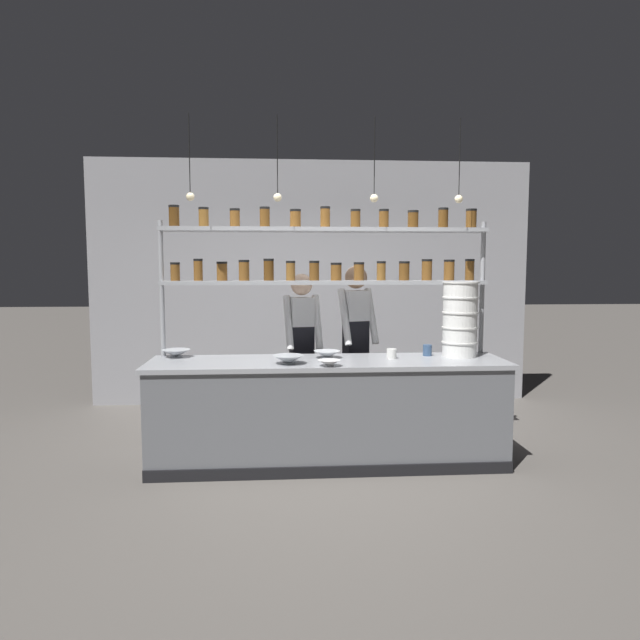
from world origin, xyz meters
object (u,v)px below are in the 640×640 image
object	(u,v)px
chef_left	(302,345)
prep_bowl_near_left	(176,353)
prep_bowl_center_back	(329,363)
serving_cup_by_board	(392,354)
prep_bowl_near_right	(327,354)
serving_cup_front	(427,350)
chef_center	(356,340)
prep_bowl_center_front	(288,360)
spice_shelf_unit	(326,260)
container_stack	(460,319)

from	to	relation	value
chef_left	prep_bowl_near_left	distance (m)	1.22
prep_bowl_center_back	serving_cup_by_board	bearing A→B (deg)	30.73
prep_bowl_center_back	prep_bowl_near_right	bearing A→B (deg)	87.97
serving_cup_front	serving_cup_by_board	world-z (taller)	serving_cup_front
chef_center	prep_bowl_center_front	size ratio (longest dim) A/B	6.52
spice_shelf_unit	prep_bowl_center_front	size ratio (longest dim) A/B	11.27
prep_bowl_near_left	serving_cup_front	size ratio (longest dim) A/B	2.50
container_stack	prep_bowl_center_back	bearing A→B (deg)	-160.68
chef_left	serving_cup_front	world-z (taller)	chef_left
spice_shelf_unit	serving_cup_by_board	bearing A→B (deg)	-26.60
chef_left	chef_center	bearing A→B (deg)	-11.04
prep_bowl_center_back	serving_cup_by_board	distance (m)	0.68
chef_center	prep_bowl_near_right	size ratio (longest dim) A/B	7.30
prep_bowl_near_right	chef_left	bearing A→B (deg)	109.83
spice_shelf_unit	chef_left	xyz separation A→B (m)	(-0.21, 0.35, -0.84)
spice_shelf_unit	chef_left	bearing A→B (deg)	121.60
chef_left	prep_bowl_near_left	xyz separation A→B (m)	(-1.15, -0.41, -0.00)
chef_left	prep_bowl_center_back	bearing A→B (deg)	-89.69
container_stack	serving_cup_by_board	xyz separation A→B (m)	(-0.64, -0.08, -0.30)
serving_cup_front	spice_shelf_unit	bearing A→B (deg)	170.96
container_stack	prep_bowl_center_back	size ratio (longest dim) A/B	3.53
chef_left	serving_cup_by_board	xyz separation A→B (m)	(0.77, -0.63, 0.01)
chef_left	prep_bowl_near_right	distance (m)	0.59
prep_bowl_near_left	serving_cup_by_board	bearing A→B (deg)	-6.31
spice_shelf_unit	prep_bowl_center_front	world-z (taller)	spice_shelf_unit
prep_bowl_near_left	prep_bowl_near_right	distance (m)	1.36
chef_center	prep_bowl_near_right	world-z (taller)	chef_center
serving_cup_front	prep_bowl_center_front	bearing A→B (deg)	-164.89
serving_cup_by_board	prep_bowl_near_right	bearing A→B (deg)	172.82
chef_left	prep_bowl_center_front	world-z (taller)	chef_left
spice_shelf_unit	prep_bowl_center_back	size ratio (longest dim) A/B	15.63
chef_left	serving_cup_by_board	distance (m)	1.00
chef_left	serving_cup_by_board	bearing A→B (deg)	-49.48
serving_cup_by_board	prep_bowl_center_back	bearing A→B (deg)	-149.27
chef_left	container_stack	bearing A→B (deg)	-31.57
prep_bowl_center_back	serving_cup_front	bearing A→B (deg)	27.07
chef_center	serving_cup_front	size ratio (longest dim) A/B	17.19
spice_shelf_unit	prep_bowl_near_right	size ratio (longest dim) A/B	12.60
chef_center	serving_cup_front	world-z (taller)	chef_center
prep_bowl_center_front	serving_cup_front	size ratio (longest dim) A/B	2.63
chef_left	prep_bowl_center_back	xyz separation A→B (m)	(0.19, -0.98, -0.01)
prep_bowl_center_front	serving_cup_front	bearing A→B (deg)	15.11
spice_shelf_unit	chef_center	xyz separation A→B (m)	(0.32, 0.34, -0.79)
serving_cup_by_board	serving_cup_front	bearing A→B (deg)	20.52
chef_left	prep_bowl_near_right	bearing A→B (deg)	-80.60
container_stack	prep_bowl_center_back	xyz separation A→B (m)	(-1.23, -0.43, -0.31)
serving_cup_front	chef_center	bearing A→B (deg)	140.67
prep_bowl_center_back	container_stack	bearing A→B (deg)	19.32
spice_shelf_unit	serving_cup_front	bearing A→B (deg)	-9.04
serving_cup_by_board	prep_bowl_near_left	bearing A→B (deg)	173.69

